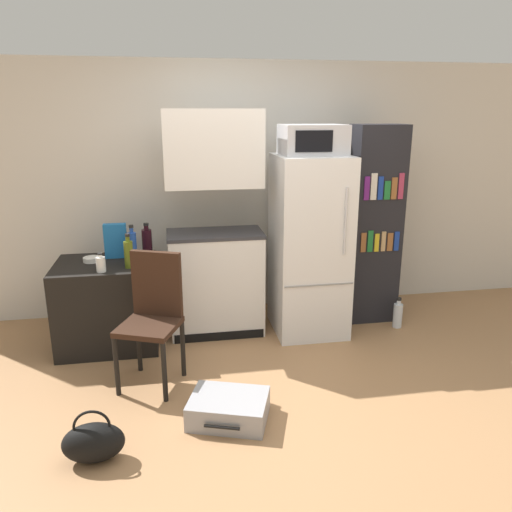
# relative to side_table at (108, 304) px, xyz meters

# --- Properties ---
(ground_plane) EXTENTS (24.00, 24.00, 0.00)m
(ground_plane) POSITION_rel_side_table_xyz_m (1.26, -1.26, -0.37)
(ground_plane) COLOR #A3754C
(wall_back) EXTENTS (6.40, 0.10, 2.44)m
(wall_back) POSITION_rel_side_table_xyz_m (1.46, 0.74, 0.85)
(wall_back) COLOR beige
(wall_back) RESTS_ON ground_plane
(side_table) EXTENTS (0.83, 0.68, 0.74)m
(side_table) POSITION_rel_side_table_xyz_m (0.00, 0.00, 0.00)
(side_table) COLOR black
(side_table) RESTS_ON ground_plane
(kitchen_hutch) EXTENTS (0.85, 0.46, 1.99)m
(kitchen_hutch) POSITION_rel_side_table_xyz_m (0.95, 0.11, 0.54)
(kitchen_hutch) COLOR white
(kitchen_hutch) RESTS_ON ground_plane
(refrigerator) EXTENTS (0.63, 0.68, 1.61)m
(refrigerator) POSITION_rel_side_table_xyz_m (1.79, 0.01, 0.44)
(refrigerator) COLOR white
(refrigerator) RESTS_ON ground_plane
(microwave) EXTENTS (0.54, 0.42, 0.25)m
(microwave) POSITION_rel_side_table_xyz_m (1.79, 0.01, 1.37)
(microwave) COLOR #B7B7BC
(microwave) RESTS_ON refrigerator
(bookshelf) EXTENTS (0.46, 0.34, 1.86)m
(bookshelf) POSITION_rel_side_table_xyz_m (2.46, 0.17, 0.56)
(bookshelf) COLOR black
(bookshelf) RESTS_ON ground_plane
(bottle_olive_oil) EXTENTS (0.07, 0.07, 0.28)m
(bottle_olive_oil) POSITION_rel_side_table_xyz_m (0.22, -0.16, 0.49)
(bottle_olive_oil) COLOR #566619
(bottle_olive_oil) RESTS_ON side_table
(bottle_wine_dark) EXTENTS (0.09, 0.09, 0.27)m
(bottle_wine_dark) POSITION_rel_side_table_xyz_m (0.35, 0.28, 0.48)
(bottle_wine_dark) COLOR black
(bottle_wine_dark) RESTS_ON side_table
(bottle_blue_soda) EXTENTS (0.07, 0.07, 0.31)m
(bottle_blue_soda) POSITION_rel_side_table_xyz_m (0.24, 0.04, 0.50)
(bottle_blue_soda) COLOR #1E47A3
(bottle_blue_soda) RESTS_ON side_table
(bottle_milk_white) EXTENTS (0.07, 0.07, 0.15)m
(bottle_milk_white) POSITION_rel_side_table_xyz_m (0.01, -0.24, 0.44)
(bottle_milk_white) COLOR white
(bottle_milk_white) RESTS_ON side_table
(bowl) EXTENTS (0.14, 0.14, 0.04)m
(bowl) POSITION_rel_side_table_xyz_m (-0.11, 0.06, 0.39)
(bowl) COLOR silver
(bowl) RESTS_ON side_table
(cereal_box) EXTENTS (0.19, 0.07, 0.30)m
(cereal_box) POSITION_rel_side_table_xyz_m (0.09, 0.16, 0.52)
(cereal_box) COLOR #1E66A8
(cereal_box) RESTS_ON side_table
(chair) EXTENTS (0.52, 0.52, 0.99)m
(chair) POSITION_rel_side_table_xyz_m (0.41, -0.68, 0.21)
(chair) COLOR black
(chair) RESTS_ON ground_plane
(suitcase_large_flat) EXTENTS (0.60, 0.52, 0.17)m
(suitcase_large_flat) POSITION_rel_side_table_xyz_m (0.89, -1.31, -0.29)
(suitcase_large_flat) COLOR #99999E
(suitcase_large_flat) RESTS_ON ground_plane
(handbag) EXTENTS (0.36, 0.20, 0.33)m
(handbag) POSITION_rel_side_table_xyz_m (0.07, -1.57, -0.25)
(handbag) COLOR black
(handbag) RESTS_ON ground_plane
(water_bottle_front) EXTENTS (0.09, 0.09, 0.29)m
(water_bottle_front) POSITION_rel_side_table_xyz_m (2.64, -0.11, -0.25)
(water_bottle_front) COLOR silver
(water_bottle_front) RESTS_ON ground_plane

